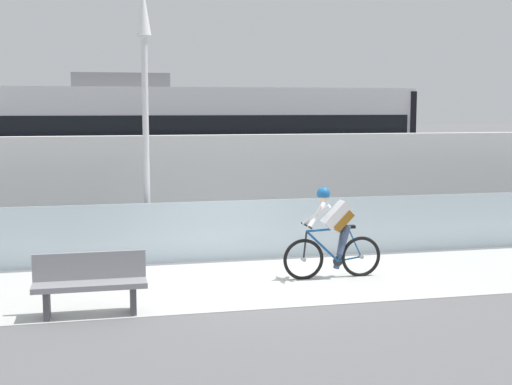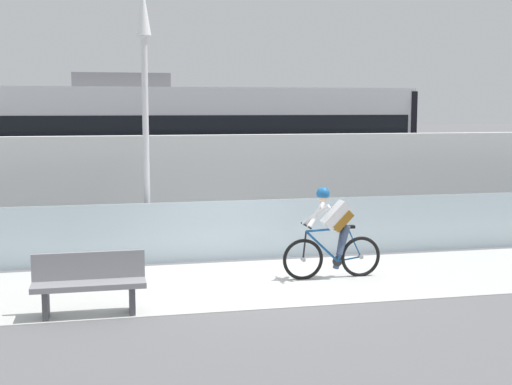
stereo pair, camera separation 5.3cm
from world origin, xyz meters
The scene contains 10 objects.
ground_plane centered at (0.00, 0.00, 0.00)m, with size 200.00×200.00×0.00m, color slate.
bike_path_deck centered at (0.00, 0.00, 0.01)m, with size 32.00×3.20×0.01m, color silver.
glass_parapet centered at (0.00, 1.85, 0.58)m, with size 32.00×0.05×1.16m, color silver.
concrete_barrier_wall centered at (0.00, 3.65, 1.18)m, with size 32.00×0.36×2.37m, color silver.
tram_rail_near centered at (0.00, 6.13, 0.00)m, with size 32.00×0.08×0.01m, color #595654.
tram_rail_far centered at (0.00, 7.57, 0.00)m, with size 32.00×0.08×0.01m, color #595654.
tram centered at (-0.17, 6.85, 1.89)m, with size 11.06×2.54×3.81m.
cyclist_on_bike centered at (1.21, 0.00, 0.78)m, with size 1.77×0.58×1.61m.
lamp_post_antenna centered at (-1.83, 2.15, 3.29)m, with size 0.28×0.28×5.20m.
bench centered at (-2.89, -1.29, 0.48)m, with size 1.60×0.45×0.89m.
Camera 1 is at (-2.70, -11.33, 2.97)m, focal length 49.02 mm.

